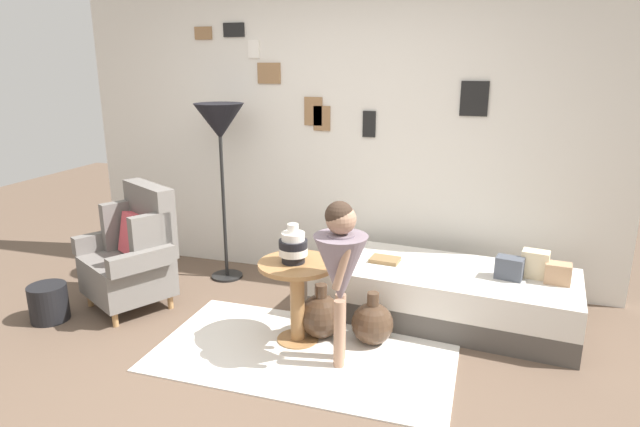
{
  "coord_description": "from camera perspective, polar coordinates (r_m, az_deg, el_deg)",
  "views": [
    {
      "loc": [
        1.27,
        -2.59,
        1.9
      ],
      "look_at": [
        0.15,
        0.95,
        0.85
      ],
      "focal_mm": 30.38,
      "sensor_mm": 36.0,
      "label": 1
    }
  ],
  "objects": [
    {
      "name": "gallery_wall",
      "position": [
        4.75,
        1.92,
        8.55
      ],
      "size": [
        4.8,
        0.12,
        2.6
      ],
      "color": "silver",
      "rests_on": "ground"
    },
    {
      "name": "floor_lamp",
      "position": [
        4.71,
        -10.51,
        8.87
      ],
      "size": [
        0.42,
        0.42,
        1.56
      ],
      "color": "black",
      "rests_on": "ground"
    },
    {
      "name": "pillow_mid",
      "position": [
        4.18,
        21.7,
        -4.97
      ],
      "size": [
        0.2,
        0.15,
        0.2
      ],
      "primitive_type": "cube",
      "rotation": [
        0.0,
        0.0,
        -0.17
      ],
      "color": "beige",
      "rests_on": "daybed"
    },
    {
      "name": "demijohn_near",
      "position": [
        3.9,
        0.09,
        -10.71
      ],
      "size": [
        0.31,
        0.31,
        0.4
      ],
      "color": "#473323",
      "rests_on": "ground"
    },
    {
      "name": "armchair",
      "position": [
        4.52,
        -19.0,
        -3.98
      ],
      "size": [
        0.9,
        0.83,
        0.97
      ],
      "color": "tan",
      "rests_on": "ground"
    },
    {
      "name": "ground_plane",
      "position": [
        3.45,
        -7.5,
        -17.73
      ],
      "size": [
        12.0,
        12.0,
        0.0
      ],
      "primitive_type": "plane",
      "color": "brown"
    },
    {
      "name": "book_on_daybed",
      "position": [
        4.23,
        6.87,
        -4.86
      ],
      "size": [
        0.23,
        0.18,
        0.03
      ],
      "primitive_type": "cube",
      "rotation": [
        0.0,
        0.0,
        -0.09
      ],
      "color": "olive",
      "rests_on": "daybed"
    },
    {
      "name": "magazine_basket",
      "position": [
        4.62,
        -26.67,
        -8.39
      ],
      "size": [
        0.28,
        0.28,
        0.28
      ],
      "primitive_type": "cylinder",
      "color": "black",
      "rests_on": "ground"
    },
    {
      "name": "demijohn_far",
      "position": [
        3.84,
        5.54,
        -11.41
      ],
      "size": [
        0.29,
        0.29,
        0.38
      ],
      "color": "#473323",
      "rests_on": "ground"
    },
    {
      "name": "daybed",
      "position": [
        4.25,
        12.86,
        -8.23
      ],
      "size": [
        1.97,
        0.98,
        0.4
      ],
      "color": "#4C4742",
      "rests_on": "ground"
    },
    {
      "name": "person_child",
      "position": [
        3.36,
        2.17,
        -5.27
      ],
      "size": [
        0.34,
        0.34,
        1.09
      ],
      "color": "#A37A60",
      "rests_on": "ground"
    },
    {
      "name": "side_table",
      "position": [
        3.74,
        -2.42,
        -7.68
      ],
      "size": [
        0.53,
        0.53,
        0.59
      ],
      "color": "#9E7042",
      "rests_on": "ground"
    },
    {
      "name": "pillow_head",
      "position": [
        4.14,
        23.76,
        -5.79
      ],
      "size": [
        0.18,
        0.14,
        0.15
      ],
      "primitive_type": "cube",
      "rotation": [
        0.0,
        0.0,
        -0.1
      ],
      "color": "tan",
      "rests_on": "daybed"
    },
    {
      "name": "vase_striped",
      "position": [
        3.64,
        -2.84,
        -3.5
      ],
      "size": [
        0.19,
        0.19,
        0.27
      ],
      "color": "black",
      "rests_on": "side_table"
    },
    {
      "name": "rug",
      "position": [
        3.76,
        -1.67,
        -14.44
      ],
      "size": [
        1.99,
        1.1,
        0.01
      ],
      "primitive_type": "cube",
      "color": "silver",
      "rests_on": "ground"
    },
    {
      "name": "pillow_back",
      "position": [
        4.1,
        19.32,
        -5.43
      ],
      "size": [
        0.21,
        0.16,
        0.16
      ],
      "primitive_type": "cube",
      "rotation": [
        0.0,
        0.0,
        -0.21
      ],
      "color": "#474C56",
      "rests_on": "daybed"
    }
  ]
}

